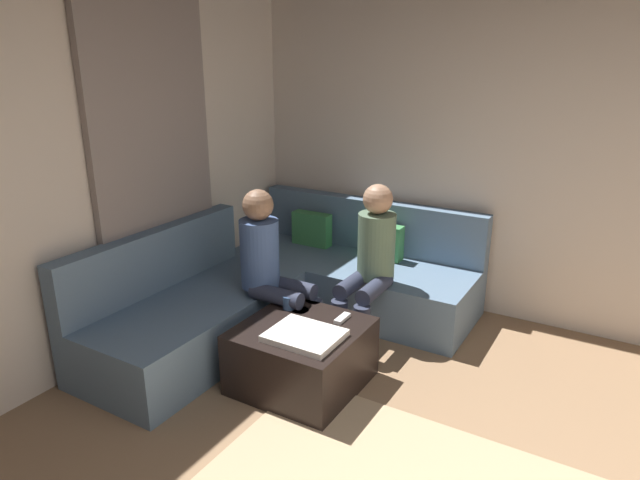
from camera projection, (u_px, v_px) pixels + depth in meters
name	position (u px, v px, depth m)	size (l,w,h in m)	color
wall_back	(606.00, 161.00, 4.03)	(6.00, 0.12, 2.70)	beige
curtain_panel	(156.00, 174.00, 4.10)	(0.06, 1.10, 2.50)	gray
sectional_couch	(288.00, 289.00, 4.51)	(2.10, 2.55, 0.87)	slate
ottoman	(302.00, 355.00, 3.66)	(0.76, 0.76, 0.42)	black
folded_blanket	(305.00, 336.00, 3.44)	(0.44, 0.36, 0.04)	white
coffee_mug	(288.00, 302.00, 3.83)	(0.08, 0.08, 0.10)	#334C72
game_remote	(342.00, 318.00, 3.68)	(0.05, 0.15, 0.02)	white
person_on_couch_back	(370.00, 259.00, 4.10)	(0.30, 0.60, 1.20)	#2D3347
person_on_couch_side	(271.00, 265.00, 3.97)	(0.60, 0.30, 1.20)	#2D3347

